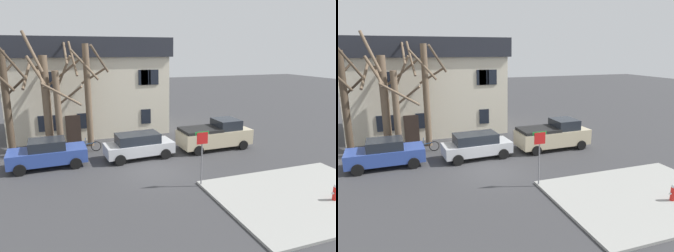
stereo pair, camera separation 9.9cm
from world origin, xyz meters
TOP-DOWN VIEW (x-y plane):
  - ground_plane at (0.00, 0.00)m, footprint 120.00×120.00m
  - sidewalk_slab at (5.89, -5.58)m, footprint 8.45×6.42m
  - building_main at (-2.45, 11.04)m, footprint 13.05×6.72m
  - tree_bare_near at (-8.06, 5.64)m, footprint 2.57×2.59m
  - tree_bare_mid at (-5.79, 5.96)m, footprint 1.68×2.60m
  - tree_bare_far at (-4.93, 5.55)m, footprint 2.98×3.33m
  - tree_bare_end at (-2.95, 6.43)m, footprint 3.06×3.05m
  - car_blue_sedan at (-5.81, 2.89)m, footprint 4.56×2.21m
  - car_silver_wagon at (-0.21, 2.62)m, footprint 4.54×2.24m
  - pickup_truck_beige at (5.48, 2.81)m, footprint 5.25×2.43m
  - fire_hydrant at (6.85, -6.46)m, footprint 0.42×0.22m
  - street_sign_pole at (1.74, -2.76)m, footprint 0.76×0.07m
  - bicycle_leaning at (-3.21, 5.03)m, footprint 1.75×0.12m

SIDE VIEW (x-z plane):
  - ground_plane at x=0.00m, z-range 0.00..0.00m
  - sidewalk_slab at x=5.89m, z-range 0.00..0.12m
  - bicycle_leaning at x=-3.21m, z-range -0.15..0.88m
  - fire_hydrant at x=6.85m, z-range 0.13..0.91m
  - car_blue_sedan at x=-5.81m, z-range 0.00..1.72m
  - car_silver_wagon at x=-0.21m, z-range 0.04..1.70m
  - pickup_truck_beige at x=5.48m, z-range -0.03..2.05m
  - street_sign_pole at x=1.74m, z-range 0.58..3.53m
  - tree_bare_far at x=-4.93m, z-range -0.02..6.57m
  - tree_bare_mid at x=-5.79m, z-range -0.43..7.73m
  - tree_bare_near at x=-8.06m, z-range -0.09..7.64m
  - building_main at x=-2.45m, z-range 0.07..7.97m
  - tree_bare_end at x=-2.95m, z-range 0.37..7.91m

